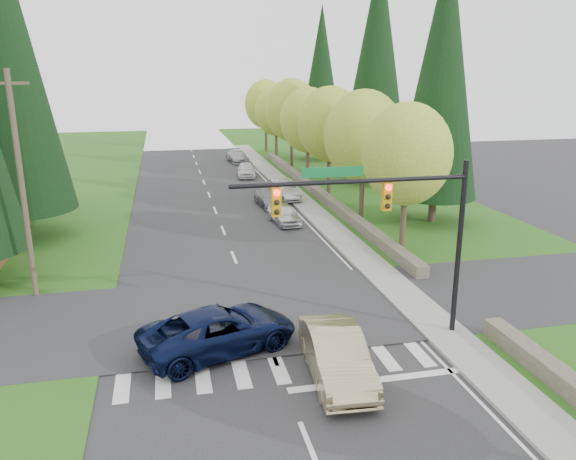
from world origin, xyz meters
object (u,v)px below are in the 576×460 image
object	(u,v)px
sedan_champagne	(336,355)
parked_car_c	(283,190)
suv_navy	(219,330)
parked_car_d	(246,170)
parked_car_a	(284,214)
parked_car_b	(270,198)
parked_car_e	(238,156)

from	to	relation	value
sedan_champagne	parked_car_c	world-z (taller)	sedan_champagne
suv_navy	parked_car_d	xyz separation A→B (m)	(6.05, 34.24, -0.11)
suv_navy	parked_car_a	world-z (taller)	suv_navy
parked_car_a	parked_car_b	bearing A→B (deg)	84.08
sedan_champagne	parked_car_b	world-z (taller)	sedan_champagne
parked_car_a	parked_car_d	bearing A→B (deg)	84.08
sedan_champagne	parked_car_b	bearing A→B (deg)	88.07
parked_car_c	parked_car_b	bearing A→B (deg)	-129.90
suv_navy	parked_car_b	size ratio (longest dim) A/B	1.33
suv_navy	parked_car_c	world-z (taller)	suv_navy
parked_car_c	parked_car_d	distance (m)	10.33
parked_car_b	parked_car_d	distance (m)	12.38
sedan_champagne	suv_navy	world-z (taller)	sedan_champagne
sedan_champagne	parked_car_a	world-z (taller)	sedan_champagne
parked_car_a	parked_car_c	distance (m)	7.30
suv_navy	parked_car_b	world-z (taller)	suv_navy
sedan_champagne	suv_navy	size ratio (longest dim) A/B	0.86
parked_car_b	parked_car_a	bearing A→B (deg)	-94.69
parked_car_b	parked_car_c	size ratio (longest dim) A/B	0.94
suv_navy	parked_car_b	xyz separation A→B (m)	(6.05, 21.86, -0.17)
parked_car_d	parked_car_e	xyz separation A→B (m)	(0.35, 9.10, -0.02)
parked_car_c	parked_car_e	size ratio (longest dim) A/B	1.00
suv_navy	parked_car_a	bearing A→B (deg)	-39.43
parked_car_b	parked_car_c	world-z (taller)	parked_car_c
sedan_champagne	parked_car_e	xyz separation A→B (m)	(2.78, 46.06, -0.15)
sedan_champagne	parked_car_e	world-z (taller)	sedan_champagne
sedan_champagne	parked_car_e	bearing A→B (deg)	90.26
parked_car_d	parked_car_a	bearing A→B (deg)	-83.23
sedan_champagne	parked_car_b	xyz separation A→B (m)	(2.43, 24.58, -0.19)
suv_navy	parked_car_e	size ratio (longest dim) A/B	1.24
parked_car_c	parked_car_e	distance (m)	19.36
sedan_champagne	parked_car_c	bearing A→B (deg)	85.56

